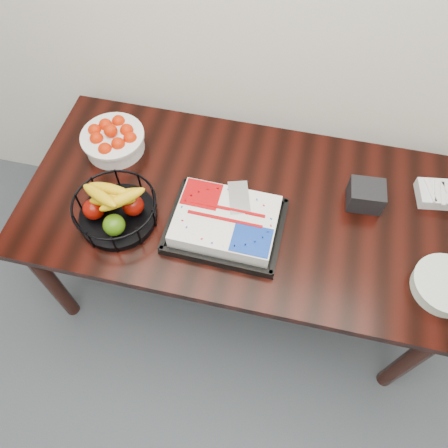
% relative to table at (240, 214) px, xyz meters
% --- Properties ---
extents(table, '(1.80, 0.90, 0.75)m').
position_rel_table_xyz_m(table, '(0.00, 0.00, 0.00)').
color(table, black).
rests_on(table, ground).
extents(cake_tray, '(0.45, 0.36, 0.09)m').
position_rel_table_xyz_m(cake_tray, '(-0.03, -0.14, 0.13)').
color(cake_tray, black).
rests_on(cake_tray, table).
extents(tangerine_bowl, '(0.28, 0.28, 0.18)m').
position_rel_table_xyz_m(tangerine_bowl, '(-0.61, 0.17, 0.16)').
color(tangerine_bowl, white).
rests_on(tangerine_bowl, table).
extents(fruit_basket, '(0.33, 0.33, 0.17)m').
position_rel_table_xyz_m(fruit_basket, '(-0.46, -0.19, 0.16)').
color(fruit_basket, black).
rests_on(fruit_basket, table).
extents(plate_stack, '(0.24, 0.24, 0.06)m').
position_rel_table_xyz_m(plate_stack, '(0.79, -0.22, 0.12)').
color(plate_stack, white).
rests_on(plate_stack, table).
extents(fork_bag, '(0.21, 0.15, 0.06)m').
position_rel_table_xyz_m(fork_bag, '(0.80, 0.21, 0.11)').
color(fork_bag, silver).
rests_on(fork_bag, table).
extents(napkin_box, '(0.15, 0.13, 0.10)m').
position_rel_table_xyz_m(napkin_box, '(0.49, 0.11, 0.14)').
color(napkin_box, black).
rests_on(napkin_box, table).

